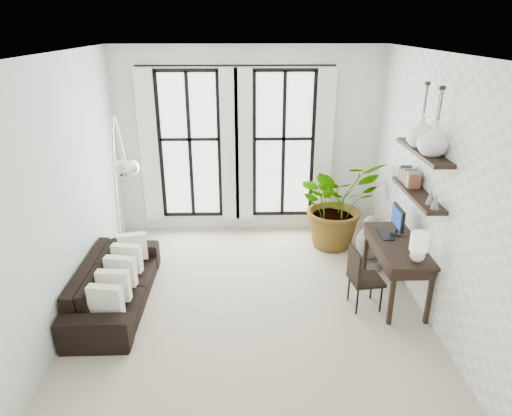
{
  "coord_description": "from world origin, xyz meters",
  "views": [
    {
      "loc": [
        -0.06,
        -5.16,
        3.51
      ],
      "look_at": [
        0.07,
        0.3,
        1.28
      ],
      "focal_mm": 32.0,
      "sensor_mm": 36.0,
      "label": 1
    }
  ],
  "objects_px": {
    "arc_lamp": "(118,161)",
    "buddha": "(369,245)",
    "plant": "(336,203)",
    "desk_chair": "(361,275)",
    "sofa": "(115,284)",
    "desk": "(398,249)"
  },
  "relations": [
    {
      "from": "arc_lamp",
      "to": "buddha",
      "type": "bearing_deg",
      "value": 8.32
    },
    {
      "from": "plant",
      "to": "arc_lamp",
      "type": "distance_m",
      "value": 3.56
    },
    {
      "from": "desk_chair",
      "to": "arc_lamp",
      "type": "relative_size",
      "value": 0.35
    },
    {
      "from": "plant",
      "to": "arc_lamp",
      "type": "height_order",
      "value": "arc_lamp"
    },
    {
      "from": "plant",
      "to": "desk_chair",
      "type": "relative_size",
      "value": 1.77
    },
    {
      "from": "sofa",
      "to": "desk",
      "type": "xyz_separation_m",
      "value": [
        3.74,
        0.05,
        0.44
      ]
    },
    {
      "from": "sofa",
      "to": "buddha",
      "type": "bearing_deg",
      "value": -75.45
    },
    {
      "from": "sofa",
      "to": "arc_lamp",
      "type": "relative_size",
      "value": 0.86
    },
    {
      "from": "sofa",
      "to": "buddha",
      "type": "distance_m",
      "value": 3.75
    },
    {
      "from": "desk",
      "to": "buddha",
      "type": "relative_size",
      "value": 1.65
    },
    {
      "from": "plant",
      "to": "arc_lamp",
      "type": "bearing_deg",
      "value": -157.83
    },
    {
      "from": "desk",
      "to": "desk_chair",
      "type": "xyz_separation_m",
      "value": [
        -0.52,
        -0.2,
        -0.27
      ]
    },
    {
      "from": "sofa",
      "to": "arc_lamp",
      "type": "distance_m",
      "value": 1.62
    },
    {
      "from": "desk",
      "to": "desk_chair",
      "type": "height_order",
      "value": "desk"
    },
    {
      "from": "desk",
      "to": "buddha",
      "type": "bearing_deg",
      "value": 97.41
    },
    {
      "from": "desk_chair",
      "to": "buddha",
      "type": "xyz_separation_m",
      "value": [
        0.41,
        1.09,
        -0.13
      ]
    },
    {
      "from": "desk_chair",
      "to": "arc_lamp",
      "type": "bearing_deg",
      "value": 162.2
    },
    {
      "from": "plant",
      "to": "desk",
      "type": "bearing_deg",
      "value": -72.95
    },
    {
      "from": "desk_chair",
      "to": "buddha",
      "type": "relative_size",
      "value": 1.02
    },
    {
      "from": "desk",
      "to": "plant",
      "type": "bearing_deg",
      "value": 107.05
    },
    {
      "from": "desk_chair",
      "to": "sofa",
      "type": "bearing_deg",
      "value": 170.16
    },
    {
      "from": "plant",
      "to": "buddha",
      "type": "xyz_separation_m",
      "value": [
        0.39,
        -0.76,
        -0.4
      ]
    }
  ]
}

